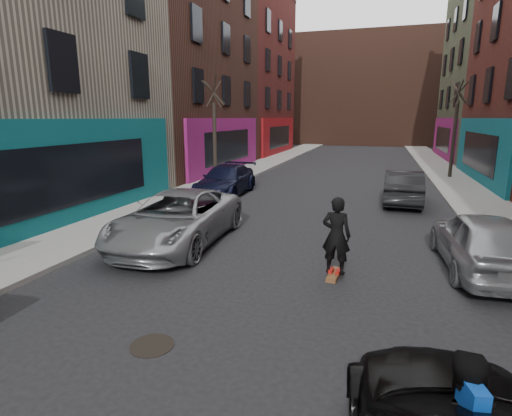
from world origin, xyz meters
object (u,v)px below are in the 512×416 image
Objects in this scene: parked_right_end at (403,187)px; skateboarder at (336,235)px; tree_left_far at (214,121)px; skateboard at (334,275)px; parked_left_end at (226,180)px; parked_left_far at (178,218)px; parked_right_far at (482,241)px; tree_right_far at (456,118)px; manhole at (152,345)px.

parked_right_end is 9.10m from skateboarder.
tree_left_far is 13.82m from skateboard.
parked_left_far is at bearing -80.43° from parked_left_end.
parked_left_end is 1.10× the size of parked_right_far.
skateboard is at bearing -56.17° from parked_left_end.
parked_left_end is (-10.80, -8.56, -2.85)m from tree_right_far.
manhole is at bearing 62.74° from skateboarder.
tree_right_far reaches higher than parked_right_far.
tree_left_far is 0.96× the size of tree_right_far.
parked_left_end is 10.42m from skateboard.
tree_right_far is 1.28× the size of parked_left_far.
parked_right_far is at bearing -41.86° from tree_left_far.
tree_left_far is 14.74m from parked_right_far.
skateboarder is (-4.82, -17.07, -2.55)m from tree_right_far.
parked_right_end is 5.28× the size of skateboard.
parked_right_far reaches higher than skateboard.
tree_right_far reaches higher than skateboard.
parked_left_far reaches higher than skateboard.
manhole is at bearing 72.82° from parked_right_end.
manhole is (-2.45, -3.70, -0.97)m from skateboarder.
parked_right_end is (9.40, -2.16, -2.68)m from tree_left_far.
parked_right_far is 3.52m from skateboarder.
tree_right_far is 9.14m from parked_right_end.
parked_left_far is at bearing -8.45° from skateboarder.
parked_left_far is 10.02m from parked_right_end.
parked_left_far is at bearing -73.10° from tree_left_far.
parked_left_end is at bearing 98.23° from parked_left_far.
parked_left_end is at bearing -57.99° from tree_left_far.
parked_left_far is 1.14× the size of parked_left_end.
tree_right_far is at bearing 80.43° from skateboard.
parked_right_far is at bearing -1.15° from parked_left_far.
tree_left_far is 13.63m from skateboarder.
manhole is (3.53, -12.22, -0.67)m from parked_left_end.
parked_right_far is 6.05× the size of manhole.
parked_left_far is 4.78m from skateboard.
skateboard is at bearing -105.77° from tree_right_far.
parked_right_far is at bearing 41.98° from manhole.
parked_left_far is at bearing 51.83° from parked_right_end.
skateboard is at bearing -17.25° from parked_left_far.
tree_right_far reaches higher than parked_left_end.
parked_left_end is 11.63m from parked_right_far.
tree_right_far reaches higher than parked_left_far.
tree_right_far is at bearing 25.82° from tree_left_far.
parked_left_end is 12.73m from manhole.
parked_right_end is (6.40, 7.71, -0.04)m from parked_left_far.
parked_left_end is at bearing -41.17° from parked_right_far.
tree_right_far reaches higher than tree_left_far.
parked_right_end is 13.34m from manhole.
tree_right_far is at bearing 70.72° from manhole.
parked_right_end is 2.40× the size of skateboarder.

